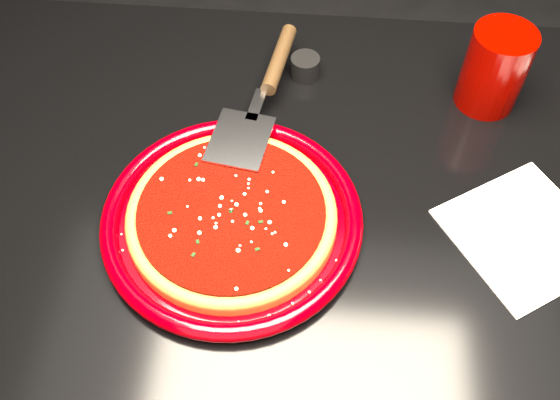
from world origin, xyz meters
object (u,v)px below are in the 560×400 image
object	(u,v)px
plate	(232,219)
ramekin	(305,67)
cup	(495,69)
table	(320,323)
pizza_server	(263,94)

from	to	relation	value
plate	ramekin	xyz separation A→B (m)	(0.08, 0.29, 0.00)
cup	table	bearing A→B (deg)	-135.31
ramekin	cup	bearing A→B (deg)	-6.50
table	pizza_server	xyz separation A→B (m)	(-0.11, 0.16, 0.42)
cup	ramekin	xyz separation A→B (m)	(-0.27, 0.03, -0.05)
cup	plate	bearing A→B (deg)	-143.81
plate	pizza_server	size ratio (longest dim) A/B	1.02
cup	pizza_server	bearing A→B (deg)	-169.83
cup	ramekin	bearing A→B (deg)	173.50
table	plate	bearing A→B (deg)	-163.22
ramekin	pizza_server	bearing A→B (deg)	-122.00
pizza_server	cup	world-z (taller)	cup
table	pizza_server	world-z (taller)	pizza_server
plate	cup	world-z (taller)	cup
cup	ramekin	size ratio (longest dim) A/B	2.79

